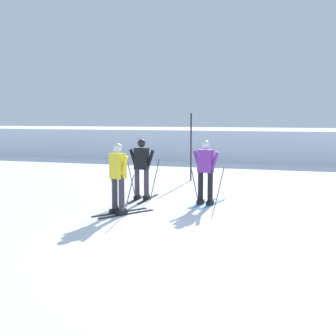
{
  "coord_description": "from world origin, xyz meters",
  "views": [
    {
      "loc": [
        1.35,
        -7.99,
        2.33
      ],
      "look_at": [
        -2.74,
        4.39,
        0.9
      ],
      "focal_mm": 50.06,
      "sensor_mm": 36.0,
      "label": 1
    }
  ],
  "objects": [
    {
      "name": "trail_marker_pole",
      "position": [
        -3.2,
        8.43,
        1.23
      ],
      "size": [
        0.05,
        0.05,
        2.46
      ],
      "primitive_type": "cylinder",
      "color": "black",
      "rests_on": "ground"
    },
    {
      "name": "skier_purple",
      "position": [
        -1.55,
        3.96,
        0.92
      ],
      "size": [
        0.99,
        1.64,
        1.71
      ],
      "color": "#237AC6",
      "rests_on": "ground"
    },
    {
      "name": "ground_plane",
      "position": [
        0.0,
        0.0,
        0.0
      ],
      "size": [
        120.0,
        120.0,
        0.0
      ],
      "primitive_type": "plane",
      "color": "silver"
    },
    {
      "name": "far_snow_ridge",
      "position": [
        0.0,
        19.25,
        0.81
      ],
      "size": [
        80.0,
        7.56,
        1.63
      ],
      "primitive_type": "cube",
      "color": "silver",
      "rests_on": "ground"
    },
    {
      "name": "skier_black",
      "position": [
        -3.43,
        4.12,
        0.92
      ],
      "size": [
        1.0,
        1.61,
        1.71
      ],
      "color": "black",
      "rests_on": "ground"
    },
    {
      "name": "skier_yellow",
      "position": [
        -3.24,
        2.11,
        0.92
      ],
      "size": [
        1.13,
        1.57,
        1.71
      ],
      "color": "black",
      "rests_on": "ground"
    }
  ]
}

